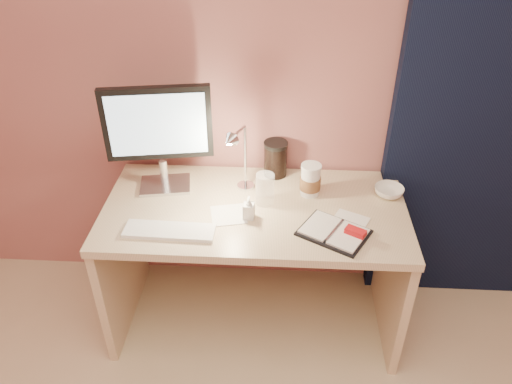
# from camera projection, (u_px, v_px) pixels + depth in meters

# --- Properties ---
(room) EXTENTS (3.50, 3.50, 3.50)m
(room) POSITION_uv_depth(u_px,v_px,m) (466.00, 103.00, 2.28)
(room) COLOR #C6B28E
(room) RESTS_ON ground
(desk) EXTENTS (1.40, 0.70, 0.73)m
(desk) POSITION_uv_depth(u_px,v_px,m) (256.00, 235.00, 2.49)
(desk) COLOR beige
(desk) RESTS_ON ground
(monitor) EXTENTS (0.49, 0.21, 0.52)m
(monitor) POSITION_uv_depth(u_px,v_px,m) (158.00, 130.00, 2.26)
(monitor) COLOR silver
(monitor) RESTS_ON desk
(keyboard) EXTENTS (0.39, 0.13, 0.02)m
(keyboard) POSITION_uv_depth(u_px,v_px,m) (170.00, 231.00, 2.14)
(keyboard) COLOR white
(keyboard) RESTS_ON desk
(planner) EXTENTS (0.34, 0.32, 0.04)m
(planner) POSITION_uv_depth(u_px,v_px,m) (336.00, 232.00, 2.13)
(planner) COLOR black
(planner) RESTS_ON desk
(paper_a) EXTENTS (0.18, 0.18, 0.00)m
(paper_a) POSITION_uv_depth(u_px,v_px,m) (229.00, 215.00, 2.25)
(paper_a) COLOR silver
(paper_a) RESTS_ON desk
(paper_b) EXTENTS (0.20, 0.20, 0.00)m
(paper_b) POSITION_uv_depth(u_px,v_px,m) (349.00, 222.00, 2.20)
(paper_b) COLOR silver
(paper_b) RESTS_ON desk
(coffee_cup) EXTENTS (0.10, 0.10, 0.16)m
(coffee_cup) POSITION_uv_depth(u_px,v_px,m) (310.00, 181.00, 2.35)
(coffee_cup) COLOR silver
(coffee_cup) RESTS_ON desk
(clear_cup) EXTENTS (0.09, 0.09, 0.15)m
(clear_cup) POSITION_uv_depth(u_px,v_px,m) (265.00, 189.00, 2.29)
(clear_cup) COLOR white
(clear_cup) RESTS_ON desk
(bowl) EXTENTS (0.18, 0.18, 0.04)m
(bowl) POSITION_uv_depth(u_px,v_px,m) (389.00, 191.00, 2.37)
(bowl) COLOR white
(bowl) RESTS_ON desk
(lotion_bottle) EXTENTS (0.05, 0.05, 0.11)m
(lotion_bottle) POSITION_uv_depth(u_px,v_px,m) (249.00, 208.00, 2.20)
(lotion_bottle) COLOR silver
(lotion_bottle) RESTS_ON desk
(dark_jar) EXTENTS (0.12, 0.12, 0.16)m
(dark_jar) POSITION_uv_depth(u_px,v_px,m) (275.00, 160.00, 2.49)
(dark_jar) COLOR black
(dark_jar) RESTS_ON desk
(desk_lamp) EXTENTS (0.14, 0.22, 0.36)m
(desk_lamp) POSITION_uv_depth(u_px,v_px,m) (251.00, 156.00, 2.24)
(desk_lamp) COLOR silver
(desk_lamp) RESTS_ON desk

